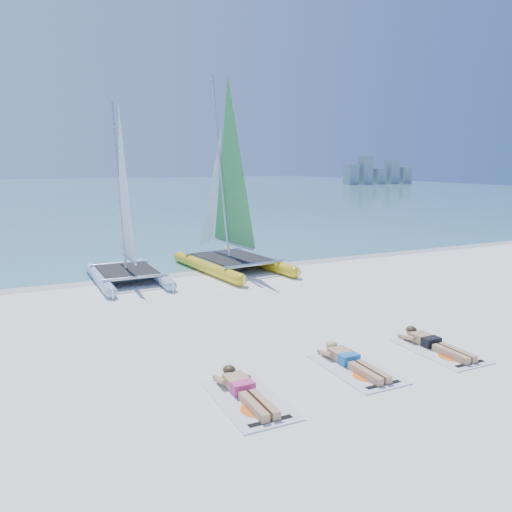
# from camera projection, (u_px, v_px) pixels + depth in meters

# --- Properties ---
(ground) EXTENTS (140.00, 140.00, 0.00)m
(ground) POSITION_uv_depth(u_px,v_px,m) (255.00, 314.00, 12.41)
(ground) COLOR white
(ground) RESTS_ON ground
(sea) EXTENTS (140.00, 115.00, 0.01)m
(sea) POSITION_uv_depth(u_px,v_px,m) (59.00, 191.00, 68.33)
(sea) COLOR #69AFAC
(sea) RESTS_ON ground
(wet_sand_strip) EXTENTS (140.00, 1.40, 0.01)m
(wet_sand_strip) POSITION_uv_depth(u_px,v_px,m) (188.00, 272.00, 17.29)
(wet_sand_strip) COLOR beige
(wet_sand_strip) RESTS_ON ground
(distant_skyline) EXTENTS (14.00, 2.00, 5.00)m
(distant_skyline) POSITION_uv_depth(u_px,v_px,m) (377.00, 173.00, 89.77)
(distant_skyline) COLOR #8F989D
(distant_skyline) RESTS_ON ground
(catamaran_blue) EXTENTS (2.12, 4.32, 5.84)m
(catamaran_blue) POSITION_uv_depth(u_px,v_px,m) (125.00, 227.00, 15.67)
(catamaran_blue) COLOR silver
(catamaran_blue) RESTS_ON ground
(catamaran_yellow) EXTENTS (3.06, 5.62, 7.00)m
(catamaran_yellow) POSITION_uv_depth(u_px,v_px,m) (225.00, 206.00, 17.67)
(catamaran_yellow) COLOR yellow
(catamaran_yellow) RESTS_ON ground
(towel_a) EXTENTS (1.00, 1.85, 0.02)m
(towel_a) POSITION_uv_depth(u_px,v_px,m) (249.00, 400.00, 7.90)
(towel_a) COLOR silver
(towel_a) RESTS_ON ground
(sunbather_a) EXTENTS (0.37, 1.73, 0.26)m
(sunbather_a) POSITION_uv_depth(u_px,v_px,m) (244.00, 389.00, 8.05)
(sunbather_a) COLOR #DCAD73
(sunbather_a) RESTS_ON towel_a
(towel_b) EXTENTS (1.00, 1.85, 0.02)m
(towel_b) POSITION_uv_depth(u_px,v_px,m) (356.00, 369.00, 9.09)
(towel_b) COLOR silver
(towel_b) RESTS_ON ground
(sunbather_b) EXTENTS (0.37, 1.73, 0.26)m
(sunbather_b) POSITION_uv_depth(u_px,v_px,m) (350.00, 360.00, 9.24)
(sunbather_b) COLOR #DCAD73
(sunbather_b) RESTS_ON towel_b
(towel_c) EXTENTS (1.00, 1.85, 0.02)m
(towel_c) POSITION_uv_depth(u_px,v_px,m) (439.00, 351.00, 9.97)
(towel_c) COLOR silver
(towel_c) RESTS_ON ground
(sunbather_c) EXTENTS (0.37, 1.73, 0.26)m
(sunbather_c) POSITION_uv_depth(u_px,v_px,m) (433.00, 343.00, 10.12)
(sunbather_c) COLOR #DCAD73
(sunbather_c) RESTS_ON towel_c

